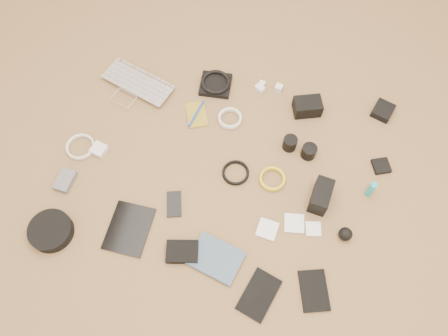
% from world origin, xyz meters
% --- Properties ---
extents(laptop, '(0.40, 0.33, 0.03)m').
position_xyz_m(laptop, '(-0.49, 0.32, 0.01)').
color(laptop, silver).
rests_on(laptop, ground).
extents(headphone_pouch, '(0.16, 0.15, 0.03)m').
position_xyz_m(headphone_pouch, '(-0.11, 0.45, 0.01)').
color(headphone_pouch, black).
rests_on(headphone_pouch, ground).
extents(headphones, '(0.17, 0.17, 0.02)m').
position_xyz_m(headphones, '(-0.11, 0.45, 0.03)').
color(headphones, black).
rests_on(headphones, headphone_pouch).
extents(charger_a, '(0.03, 0.03, 0.03)m').
position_xyz_m(charger_a, '(0.10, 0.50, 0.01)').
color(charger_a, silver).
rests_on(charger_a, ground).
extents(charger_b, '(0.04, 0.04, 0.03)m').
position_xyz_m(charger_b, '(0.11, 0.47, 0.01)').
color(charger_b, silver).
rests_on(charger_b, ground).
extents(charger_c, '(0.04, 0.04, 0.03)m').
position_xyz_m(charger_c, '(0.19, 0.50, 0.02)').
color(charger_c, silver).
rests_on(charger_c, ground).
extents(charger_d, '(0.04, 0.04, 0.03)m').
position_xyz_m(charger_d, '(0.09, 0.48, 0.01)').
color(charger_d, silver).
rests_on(charger_d, ground).
extents(dslr_camera, '(0.15, 0.12, 0.07)m').
position_xyz_m(dslr_camera, '(0.33, 0.41, 0.04)').
color(dslr_camera, black).
rests_on(dslr_camera, ground).
extents(lens_pouch, '(0.11, 0.12, 0.03)m').
position_xyz_m(lens_pouch, '(0.68, 0.49, 0.02)').
color(lens_pouch, black).
rests_on(lens_pouch, ground).
extents(notebook_olive, '(0.14, 0.16, 0.01)m').
position_xyz_m(notebook_olive, '(-0.16, 0.27, 0.00)').
color(notebook_olive, olive).
rests_on(notebook_olive, ground).
extents(pen_blue, '(0.04, 0.16, 0.01)m').
position_xyz_m(pen_blue, '(-0.16, 0.27, 0.01)').
color(pen_blue, '#1538B2').
rests_on(pen_blue, notebook_olive).
extents(cable_white_a, '(0.14, 0.14, 0.01)m').
position_xyz_m(cable_white_a, '(-0.00, 0.28, 0.01)').
color(cable_white_a, silver).
rests_on(cable_white_a, ground).
extents(lens_a, '(0.08, 0.08, 0.07)m').
position_xyz_m(lens_a, '(0.29, 0.20, 0.03)').
color(lens_a, black).
rests_on(lens_a, ground).
extents(lens_b, '(0.08, 0.08, 0.06)m').
position_xyz_m(lens_b, '(0.38, 0.18, 0.03)').
color(lens_b, black).
rests_on(lens_b, ground).
extents(card_reader, '(0.09, 0.09, 0.02)m').
position_xyz_m(card_reader, '(0.70, 0.20, 0.01)').
color(card_reader, black).
rests_on(card_reader, ground).
extents(power_brick, '(0.08, 0.08, 0.03)m').
position_xyz_m(power_brick, '(-0.53, -0.02, 0.01)').
color(power_brick, silver).
rests_on(power_brick, ground).
extents(cable_white_b, '(0.15, 0.15, 0.01)m').
position_xyz_m(cable_white_b, '(-0.62, -0.03, 0.01)').
color(cable_white_b, silver).
rests_on(cable_white_b, ground).
extents(cable_black, '(0.14, 0.14, 0.01)m').
position_xyz_m(cable_black, '(0.09, 0.01, 0.01)').
color(cable_black, black).
rests_on(cable_black, ground).
extents(cable_yellow, '(0.15, 0.15, 0.01)m').
position_xyz_m(cable_yellow, '(0.25, 0.02, 0.01)').
color(cable_yellow, gold).
rests_on(cable_yellow, ground).
extents(flash, '(0.09, 0.14, 0.10)m').
position_xyz_m(flash, '(0.46, -0.02, 0.05)').
color(flash, black).
rests_on(flash, ground).
extents(lens_cleaner, '(0.03, 0.03, 0.10)m').
position_xyz_m(lens_cleaner, '(0.66, 0.06, 0.05)').
color(lens_cleaner, teal).
rests_on(lens_cleaner, ground).
extents(battery_charger, '(0.07, 0.11, 0.03)m').
position_xyz_m(battery_charger, '(-0.62, -0.20, 0.01)').
color(battery_charger, '#58585D').
rests_on(battery_charger, ground).
extents(tablet, '(0.17, 0.21, 0.01)m').
position_xyz_m(tablet, '(-0.28, -0.33, 0.00)').
color(tablet, black).
rests_on(tablet, ground).
extents(phone, '(0.09, 0.13, 0.01)m').
position_xyz_m(phone, '(-0.13, -0.19, 0.00)').
color(phone, black).
rests_on(phone, ground).
extents(filter_case_left, '(0.09, 0.09, 0.01)m').
position_xyz_m(filter_case_left, '(0.27, -0.20, 0.01)').
color(filter_case_left, silver).
rests_on(filter_case_left, ground).
extents(filter_case_mid, '(0.09, 0.09, 0.01)m').
position_xyz_m(filter_case_mid, '(0.37, -0.15, 0.01)').
color(filter_case_mid, silver).
rests_on(filter_case_mid, ground).
extents(filter_case_right, '(0.07, 0.07, 0.01)m').
position_xyz_m(filter_case_right, '(0.45, -0.16, 0.00)').
color(filter_case_right, silver).
rests_on(filter_case_right, ground).
extents(air_blower, '(0.06, 0.06, 0.06)m').
position_xyz_m(air_blower, '(0.58, -0.16, 0.03)').
color(air_blower, black).
rests_on(air_blower, ground).
extents(headphone_case, '(0.20, 0.20, 0.05)m').
position_xyz_m(headphone_case, '(-0.58, -0.42, 0.02)').
color(headphone_case, black).
rests_on(headphone_case, ground).
extents(drive_case, '(0.14, 0.12, 0.03)m').
position_xyz_m(drive_case, '(-0.04, -0.38, 0.02)').
color(drive_case, black).
rests_on(drive_case, ground).
extents(paperback, '(0.23, 0.19, 0.02)m').
position_xyz_m(paperback, '(0.08, -0.44, 0.01)').
color(paperback, '#3D5368').
rests_on(paperback, ground).
extents(notebook_black_a, '(0.16, 0.20, 0.01)m').
position_xyz_m(notebook_black_a, '(0.29, -0.47, 0.01)').
color(notebook_black_a, black).
rests_on(notebook_black_a, ground).
extents(notebook_black_b, '(0.15, 0.18, 0.01)m').
position_xyz_m(notebook_black_b, '(0.49, -0.40, 0.01)').
color(notebook_black_b, black).
rests_on(notebook_black_b, ground).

